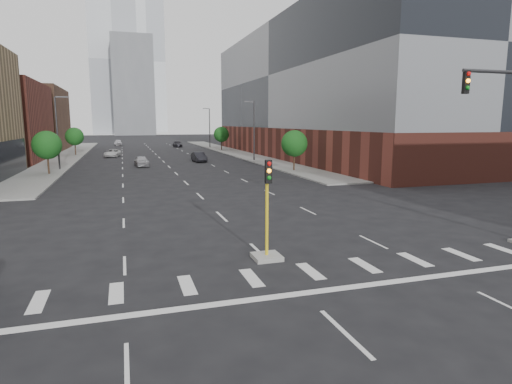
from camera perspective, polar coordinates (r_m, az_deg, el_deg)
name	(u,v)px	position (r m, az deg, el deg)	size (l,w,h in m)	color
ground	(385,371)	(11.68, 16.87, -21.89)	(400.00, 400.00, 0.00)	black
sidewalk_left_far	(69,156)	(82.88, -23.66, 4.47)	(5.00, 92.00, 0.15)	gray
sidewalk_right_far	(233,152)	(84.97, -3.06, 5.34)	(5.00, 92.00, 0.15)	gray
building_left_far_b	(11,119)	(102.48, -29.84, 8.41)	(20.00, 24.00, 13.00)	brown
building_right_main	(334,92)	(76.94, 10.37, 12.93)	(24.00, 70.00, 22.00)	brown
tower_left	(114,62)	(230.01, -18.42, 16.12)	(22.00, 22.00, 70.00)	#B2B7BC
tower_right	(147,63)	(270.78, -14.37, 16.27)	(20.00, 20.00, 80.00)	#B2B7BC
tower_mid	(133,86)	(208.86, -16.07, 13.38)	(18.00, 18.00, 44.00)	slate
median_traffic_signal	(267,238)	(18.78, 1.48, -6.13)	(1.20, 1.20, 4.40)	#999993
streetlight_right_a	(253,128)	(66.04, -0.34, 8.50)	(1.60, 0.22, 9.07)	#2D2D30
streetlight_right_b	(209,126)	(100.04, -6.26, 8.73)	(1.60, 0.22, 9.07)	#2D2D30
streetlight_left	(58,130)	(58.66, -24.92, 7.53)	(1.60, 0.22, 9.07)	#2D2D30
tree_left_near	(47,145)	(53.85, -26.11, 5.64)	(3.20, 3.20, 4.85)	#382619
tree_left_far	(74,136)	(83.60, -23.05, 6.83)	(3.20, 3.20, 4.85)	#382619
tree_right_near	(294,144)	(52.15, 5.13, 6.46)	(3.20, 3.20, 4.85)	#382619
tree_right_far	(221,134)	(90.40, -4.64, 7.67)	(3.20, 3.20, 4.85)	#382619
car_near_left	(142,161)	(60.18, -15.02, 4.01)	(1.71, 4.25, 1.45)	#A5A5A9
car_mid_right	(199,157)	(65.37, -7.62, 4.65)	(1.56, 4.48, 1.48)	black
car_far_left	(112,153)	(78.09, -18.60, 4.95)	(2.21, 4.78, 1.33)	silver
car_deep_right	(177,144)	(105.10, -10.43, 6.31)	(2.01, 4.95, 1.44)	black
car_distant	(118,143)	(114.35, -17.90, 6.28)	(1.84, 4.57, 1.56)	silver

